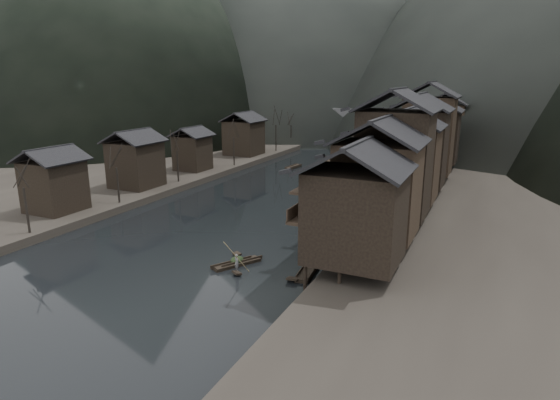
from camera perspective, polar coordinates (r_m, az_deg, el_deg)
The scene contains 13 objects.
water at distance 52.13m, azimuth -7.21°, elevation -3.81°, with size 300.00×300.00×0.00m, color black.
right_bank at distance 83.59m, azimuth 30.24°, elevation 2.01°, with size 40.00×200.00×1.80m, color #2D2823.
left_bank at distance 103.52m, azimuth -12.00°, elevation 5.66°, with size 40.00×200.00×1.20m, color #2D2823.
stilt_houses at distance 62.50m, azimuth 16.32°, elevation 7.16°, with size 9.00×67.60×16.07m.
left_houses at distance 78.43m, azimuth -12.33°, elevation 6.52°, with size 8.10×53.20×8.73m.
bare_trees at distance 81.32m, azimuth -7.76°, elevation 7.58°, with size 3.97×74.16×7.94m.
moored_sampans at distance 71.78m, azimuth 12.81°, elevation 1.30°, with size 3.06×72.28×0.47m.
midriver_boats at distance 91.71m, azimuth 3.89°, elevation 4.55°, with size 5.10×15.57×0.44m.
stone_bridge at distance 117.29m, azimuth 11.86°, elevation 8.94°, with size 40.00×6.00×9.00m.
hero_sampan at distance 42.88m, azimuth -5.27°, elevation -7.66°, with size 3.23×4.75×0.44m.
cargo_heap at distance 42.89m, azimuth -5.29°, elevation -6.85°, with size 1.10×1.44×0.66m, color black.
boatman at distance 40.88m, azimuth -5.31°, elevation -7.29°, with size 0.57×0.37×1.55m, color slate.
bamboo_pole at distance 39.89m, azimuth -5.15°, elevation -3.90°, with size 0.06×0.06×4.40m, color #8C7A51.
Camera 1 is at (26.56, -41.67, 16.59)m, focal length 30.00 mm.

